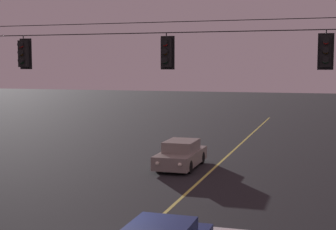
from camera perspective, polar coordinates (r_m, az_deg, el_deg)
lane_centre_stripe at (r=23.64m, az=3.60°, el=-7.30°), size 0.14×60.00×0.01m
stop_bar_paint at (r=17.02m, az=4.64°, el=-12.42°), size 3.40×0.36×0.01m
signal_span_assembly at (r=17.32m, az=-0.97°, el=1.45°), size 17.08×0.32×7.73m
traffic_light_leftmost at (r=19.52m, az=-15.78°, el=6.58°), size 0.48×0.41×1.22m
traffic_light_left_inner at (r=17.19m, az=-0.20°, el=6.96°), size 0.48×0.41×1.22m
traffic_light_centre at (r=16.41m, az=17.13°, el=6.79°), size 0.48×0.41×1.22m
car_oncoming_lead at (r=26.57m, az=1.44°, el=-4.45°), size 1.80×4.42×1.39m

